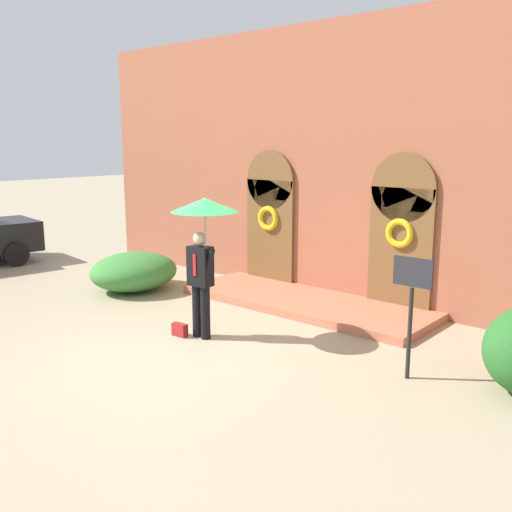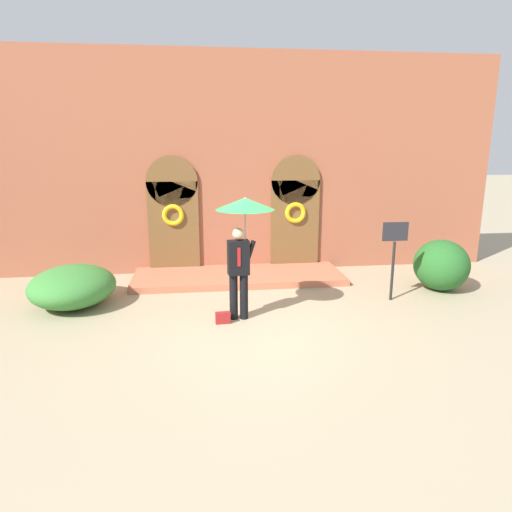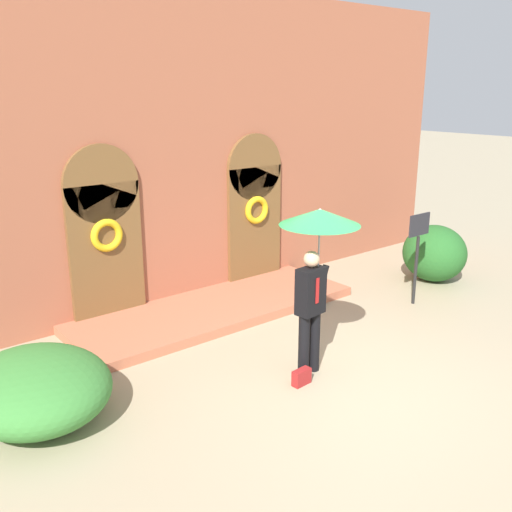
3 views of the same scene
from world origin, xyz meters
name	(u,v)px [view 2 (image 2 of 3)]	position (x,y,z in m)	size (l,w,h in m)	color
ground_plane	(253,326)	(0.00, 0.00, 0.00)	(80.00, 80.00, 0.00)	tan
building_facade	(234,169)	(0.00, 4.15, 2.68)	(14.00, 2.30, 5.60)	#9E563D
person_with_umbrella	(243,222)	(-0.12, 0.42, 1.91)	(1.10, 1.10, 2.36)	black
handbag	(223,318)	(-0.55, 0.22, 0.11)	(0.28, 0.12, 0.22)	maroon
sign_post	(394,248)	(3.18, 1.11, 1.16)	(0.56, 0.06, 1.72)	black
shrub_left	(72,286)	(-3.62, 1.63, 0.42)	(1.76, 1.97, 0.83)	#387A33
shrub_right	(441,265)	(4.62, 1.69, 0.59)	(1.23, 1.33, 1.18)	#235B23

